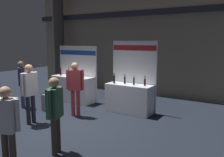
{
  "coord_description": "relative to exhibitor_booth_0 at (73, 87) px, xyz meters",
  "views": [
    {
      "loc": [
        4.64,
        -4.99,
        2.46
      ],
      "look_at": [
        0.65,
        1.33,
        1.27
      ],
      "focal_mm": 38.63,
      "sensor_mm": 36.0,
      "label": 1
    }
  ],
  "objects": [
    {
      "name": "visitor_3",
      "position": [
        -0.96,
        -1.71,
        0.42
      ],
      "size": [
        0.41,
        0.39,
        1.72
      ],
      "rotation": [
        0.0,
        0.0,
        2.45
      ],
      "color": "navy",
      "rests_on": "ground_plane"
    },
    {
      "name": "ground_plane",
      "position": [
        1.8,
        -2.28,
        -0.6
      ],
      "size": [
        25.65,
        25.65,
        0.0
      ],
      "primitive_type": "plane",
      "color": "black"
    },
    {
      "name": "visitor_8",
      "position": [
        1.35,
        -1.44,
        0.46
      ],
      "size": [
        0.54,
        0.37,
        1.76
      ],
      "rotation": [
        0.0,
        0.0,
        3.58
      ],
      "color": "maroon",
      "rests_on": "ground_plane"
    },
    {
      "name": "trash_bin",
      "position": [
        0.06,
        -1.5,
        -0.3
      ],
      "size": [
        0.39,
        0.39,
        0.59
      ],
      "color": "slate",
      "rests_on": "ground_plane"
    },
    {
      "name": "visitor_4",
      "position": [
        0.72,
        -2.72,
        0.47
      ],
      "size": [
        0.24,
        0.59,
        1.77
      ],
      "rotation": [
        0.0,
        0.0,
        1.56
      ],
      "color": "#23232D",
      "rests_on": "ground_plane"
    },
    {
      "name": "exhibitor_booth_0",
      "position": [
        0.0,
        0.0,
        0.0
      ],
      "size": [
        1.91,
        0.66,
        2.23
      ],
      "color": "white",
      "rests_on": "ground_plane"
    },
    {
      "name": "exhibitor_booth_1",
      "position": [
        2.66,
        -0.13,
        0.01
      ],
      "size": [
        1.68,
        0.66,
        2.45
      ],
      "color": "white",
      "rests_on": "ground_plane"
    },
    {
      "name": "visitor_1",
      "position": [
        2.57,
        -4.73,
        0.38
      ],
      "size": [
        0.49,
        0.36,
        1.65
      ],
      "rotation": [
        0.0,
        0.0,
        3.52
      ],
      "color": "#47382D",
      "rests_on": "ground_plane"
    },
    {
      "name": "hall_colonnade",
      "position": [
        1.8,
        2.91,
        2.69
      ],
      "size": [
        12.82,
        1.15,
        6.66
      ],
      "color": "gray",
      "rests_on": "ground_plane"
    },
    {
      "name": "visitor_7",
      "position": [
        2.75,
        -3.71,
        0.41
      ],
      "size": [
        0.34,
        0.53,
        1.69
      ],
      "rotation": [
        0.0,
        0.0,
        1.91
      ],
      "color": "#47382D",
      "rests_on": "ground_plane"
    }
  ]
}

